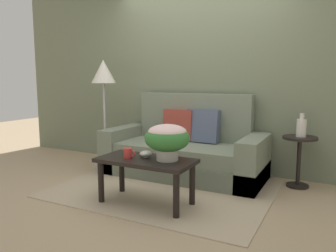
# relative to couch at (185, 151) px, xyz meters

# --- Properties ---
(ground_plane) EXTENTS (14.00, 14.00, 0.00)m
(ground_plane) POSITION_rel_couch_xyz_m (0.03, -0.74, -0.32)
(ground_plane) COLOR tan
(wall_back) EXTENTS (6.40, 0.12, 2.99)m
(wall_back) POSITION_rel_couch_xyz_m (0.03, 0.48, 1.18)
(wall_back) COLOR slate
(wall_back) RESTS_ON ground
(area_rug) EXTENTS (2.38, 1.85, 0.01)m
(area_rug) POSITION_rel_couch_xyz_m (0.03, -0.64, -0.31)
(area_rug) COLOR tan
(area_rug) RESTS_ON ground
(couch) EXTENTS (2.08, 0.90, 1.06)m
(couch) POSITION_rel_couch_xyz_m (0.00, 0.00, 0.00)
(couch) COLOR #626B59
(couch) RESTS_ON ground
(coffee_table) EXTENTS (0.97, 0.49, 0.47)m
(coffee_table) POSITION_rel_couch_xyz_m (0.08, -1.13, 0.07)
(coffee_table) COLOR black
(coffee_table) RESTS_ON ground
(side_table) EXTENTS (0.39, 0.39, 0.60)m
(side_table) POSITION_rel_couch_xyz_m (1.39, 0.15, 0.10)
(side_table) COLOR black
(side_table) RESTS_ON ground
(floor_lamp) EXTENTS (0.34, 0.34, 1.52)m
(floor_lamp) POSITION_rel_couch_xyz_m (-1.22, -0.11, 0.92)
(floor_lamp) COLOR #B2B2B7
(floor_lamp) RESTS_ON ground
(potted_plant) EXTENTS (0.44, 0.44, 0.35)m
(potted_plant) POSITION_rel_couch_xyz_m (0.30, -1.08, 0.38)
(potted_plant) COLOR #B7B2A8
(potted_plant) RESTS_ON coffee_table
(coffee_mug) EXTENTS (0.13, 0.09, 0.10)m
(coffee_mug) POSITION_rel_couch_xyz_m (-0.09, -1.18, 0.20)
(coffee_mug) COLOR red
(coffee_mug) RESTS_ON coffee_table
(snack_bowl) EXTENTS (0.13, 0.13, 0.07)m
(snack_bowl) POSITION_rel_couch_xyz_m (0.05, -1.07, 0.19)
(snack_bowl) COLOR silver
(snack_bowl) RESTS_ON coffee_table
(table_vase) EXTENTS (0.11, 0.11, 0.27)m
(table_vase) POSITION_rel_couch_xyz_m (1.40, 0.14, 0.39)
(table_vase) COLOR silver
(table_vase) RESTS_ON side_table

